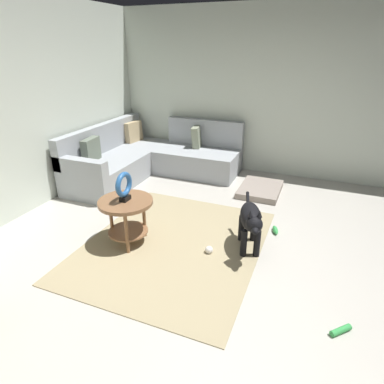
{
  "coord_description": "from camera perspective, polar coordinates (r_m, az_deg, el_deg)",
  "views": [
    {
      "loc": [
        -2.7,
        -0.68,
        2.09
      ],
      "look_at": [
        0.45,
        0.6,
        0.55
      ],
      "focal_mm": 30.54,
      "sensor_mm": 36.0,
      "label": 1
    }
  ],
  "objects": [
    {
      "name": "ground_plane",
      "position": [
        3.51,
        6.5,
        -13.37
      ],
      "size": [
        6.0,
        6.0,
        0.1
      ],
      "primitive_type": "cube",
      "color": "#B7B2A8"
    },
    {
      "name": "wall_right",
      "position": [
        5.73,
        15.74,
        16.08
      ],
      "size": [
        0.12,
        6.0,
        2.7
      ],
      "primitive_type": "cube",
      "color": "silver",
      "rests_on": "ground_plane"
    },
    {
      "name": "area_rug",
      "position": [
        3.79,
        -3.15,
        -9.04
      ],
      "size": [
        2.3,
        1.9,
        0.01
      ],
      "primitive_type": "cube",
      "color": "tan",
      "rests_on": "ground_plane"
    },
    {
      "name": "sectional_couch",
      "position": [
        5.7,
        -7.4,
        5.77
      ],
      "size": [
        2.2,
        2.25,
        0.88
      ],
      "color": "#9EA3A8",
      "rests_on": "ground_plane"
    },
    {
      "name": "side_table",
      "position": [
        3.68,
        -11.41,
        -3.15
      ],
      "size": [
        0.6,
        0.6,
        0.54
      ],
      "color": "brown",
      "rests_on": "ground_plane"
    },
    {
      "name": "torus_sculpture",
      "position": [
        3.56,
        -11.8,
        1.06
      ],
      "size": [
        0.28,
        0.08,
        0.33
      ],
      "color": "black",
      "rests_on": "side_table"
    },
    {
      "name": "dog_bed_mat",
      "position": [
        5.16,
        11.82,
        0.48
      ],
      "size": [
        0.8,
        0.6,
        0.09
      ],
      "primitive_type": "cube",
      "color": "gray",
      "rests_on": "ground_plane"
    },
    {
      "name": "dog",
      "position": [
        3.55,
        10.22,
        -4.9
      ],
      "size": [
        0.82,
        0.37,
        0.63
      ],
      "rotation": [
        0.0,
        0.0,
        1.9
      ],
      "color": "black",
      "rests_on": "ground_plane"
    },
    {
      "name": "dog_toy_ball",
      "position": [
        3.62,
        2.99,
        -10.06
      ],
      "size": [
        0.09,
        0.09,
        0.09
      ],
      "primitive_type": "sphere",
      "color": "silver",
      "rests_on": "ground_plane"
    },
    {
      "name": "dog_toy_rope",
      "position": [
        3.04,
        24.53,
        -21.12
      ],
      "size": [
        0.17,
        0.17,
        0.05
      ],
      "primitive_type": "cylinder",
      "rotation": [
        0.0,
        1.57,
        2.37
      ],
      "color": "green",
      "rests_on": "ground_plane"
    },
    {
      "name": "dog_toy_bone",
      "position": [
        4.13,
        14.34,
        -6.43
      ],
      "size": [
        0.19,
        0.11,
        0.06
      ],
      "primitive_type": "ellipsoid",
      "rotation": [
        0.0,
        0.0,
        0.33
      ],
      "color": "green",
      "rests_on": "ground_plane"
    }
  ]
}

